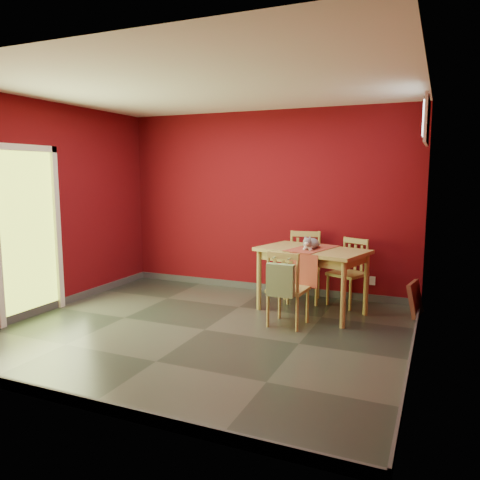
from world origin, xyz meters
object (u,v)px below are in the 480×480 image
at_px(dining_table, 312,257).
at_px(chair_far_right, 349,271).
at_px(picture_frame, 415,299).
at_px(tote_bag, 280,280).
at_px(chair_far_left, 304,266).
at_px(chair_near, 287,288).
at_px(cat, 311,241).

distance_m(dining_table, chair_far_right, 0.72).
height_order(chair_far_right, picture_frame, chair_far_right).
xyz_separation_m(dining_table, tote_bag, (-0.13, -0.86, -0.13)).
bearing_deg(chair_far_left, chair_far_right, 3.72).
xyz_separation_m(chair_near, tote_bag, (-0.01, -0.22, 0.14)).
bearing_deg(dining_table, chair_far_right, 56.00).
relative_size(dining_table, tote_bag, 3.38).
relative_size(chair_far_right, chair_near, 1.01).
distance_m(chair_far_left, tote_bag, 1.39).
height_order(chair_near, picture_frame, chair_near).
distance_m(dining_table, chair_near, 0.71).
distance_m(tote_bag, picture_frame, 1.89).
relative_size(dining_table, chair_far_left, 1.53).
xyz_separation_m(cat, picture_frame, (1.25, 0.42, -0.72)).
relative_size(chair_far_left, tote_bag, 2.21).
bearing_deg(chair_far_right, chair_far_left, -176.28).
bearing_deg(tote_bag, chair_far_right, 70.26).
bearing_deg(tote_bag, picture_frame, 42.13).
bearing_deg(dining_table, picture_frame, 17.06).
height_order(dining_table, chair_near, chair_near).
bearing_deg(cat, chair_far_right, 51.49).
distance_m(dining_table, chair_far_left, 0.62).
height_order(chair_near, tote_bag, chair_near).
xyz_separation_m(tote_bag, picture_frame, (1.38, 1.25, -0.38)).
bearing_deg(tote_bag, dining_table, 81.17).
relative_size(dining_table, picture_frame, 3.33).
distance_m(chair_near, cat, 0.78).
relative_size(chair_far_left, chair_far_right, 1.07).
bearing_deg(picture_frame, cat, -161.61).
xyz_separation_m(chair_far_left, tote_bag, (0.11, -1.38, 0.10)).
distance_m(chair_near, tote_bag, 0.26).
distance_m(chair_far_left, chair_near, 1.17).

